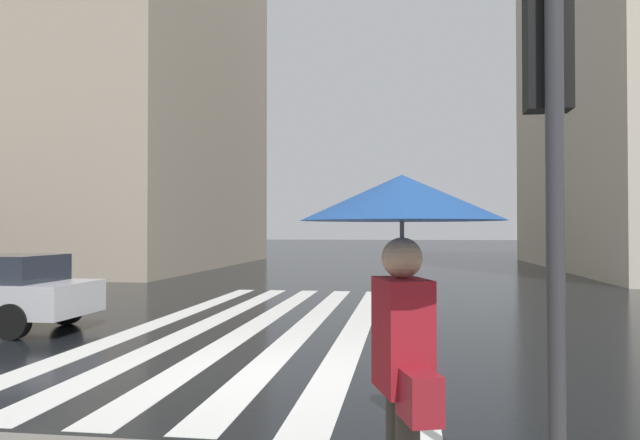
# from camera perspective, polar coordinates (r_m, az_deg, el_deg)

# --- Properties ---
(ground_plane) EXTENTS (220.00, 220.00, 0.00)m
(ground_plane) POSITION_cam_1_polar(r_m,az_deg,el_deg) (8.11, -5.76, -14.31)
(ground_plane) COLOR black
(zebra_crossing) EXTENTS (13.00, 5.50, 0.01)m
(zebra_crossing) POSITION_cam_1_polar(r_m,az_deg,el_deg) (12.05, -3.57, -9.89)
(zebra_crossing) COLOR silver
(zebra_crossing) RESTS_ON ground_plane
(traffic_signal_post) EXTENTS (0.44, 0.30, 3.39)m
(traffic_signal_post) POSITION_cam_1_polar(r_m,az_deg,el_deg) (4.38, 21.16, 8.64)
(traffic_signal_post) COLOR #333338
(traffic_signal_post) RESTS_ON sidewalk_pavement
(pedestrian_far_down_pavement) EXTENTS (1.10, 1.10, 2.02)m
(pedestrian_far_down_pavement) POSITION_cam_1_polar(r_m,az_deg,el_deg) (3.22, 7.89, -2.20)
(pedestrian_far_down_pavement) COLOR maroon
(pedestrian_far_down_pavement) RESTS_ON sidewalk_pavement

